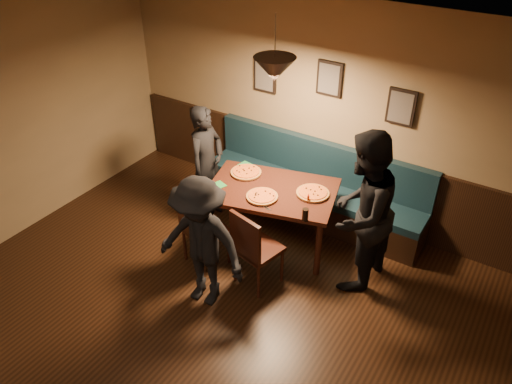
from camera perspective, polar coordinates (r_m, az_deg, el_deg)
ceiling at (r=3.15m, az=-18.62°, el=9.43°), size 7.00×7.00×0.00m
wall_back at (r=6.32m, az=8.21°, el=9.00°), size 6.00×0.00×6.00m
wainscot at (r=6.72m, az=7.49°, el=1.93°), size 5.88×0.06×1.00m
booth_bench at (r=6.51m, az=6.44°, el=0.88°), size 3.00×0.60×1.00m
picture_left at (r=6.57m, az=1.04°, el=13.14°), size 0.32×0.04×0.42m
picture_center at (r=6.12m, az=8.43°, el=12.73°), size 0.32×0.04×0.42m
picture_right at (r=5.90m, az=16.30°, el=9.32°), size 0.32×0.04×0.42m
pendant_lamp at (r=5.18m, az=2.14°, el=13.90°), size 0.44×0.44×0.25m
dining_table at (r=6.07m, az=1.78°, el=-2.79°), size 1.68×1.31×0.80m
chair_near_left at (r=5.76m, az=-5.83°, el=-4.12°), size 0.55×0.55×0.98m
chair_near_right at (r=5.46m, az=0.29°, el=-6.33°), size 0.52×0.52×0.98m
diner_left at (r=6.38m, az=-5.65°, el=3.22°), size 0.38×0.58×1.57m
diner_right at (r=5.33m, az=11.94°, el=-2.36°), size 0.78×0.96×1.86m
diner_front at (r=5.11m, az=-6.35°, el=-5.88°), size 1.03×0.65×1.53m
pizza_a at (r=6.11m, az=-1.15°, el=2.28°), size 0.40×0.40×0.04m
pizza_b at (r=5.67m, az=0.70°, el=-0.51°), size 0.45×0.45×0.04m
pizza_c at (r=5.76m, az=6.51°, el=-0.12°), size 0.44×0.44×0.04m
soda_glass at (r=5.32m, az=5.67°, el=-2.61°), size 0.09×0.09×0.15m
tabasco_bottle at (r=5.61m, az=6.00°, el=-0.72°), size 0.03×0.03×0.11m
napkin_a at (r=6.31m, az=-1.26°, el=3.13°), size 0.17×0.17×0.01m
napkin_b at (r=5.92m, az=-4.33°, el=0.78°), size 0.19×0.19×0.01m
cutlery_set at (r=5.57m, az=0.31°, el=-1.44°), size 0.17×0.07×0.00m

